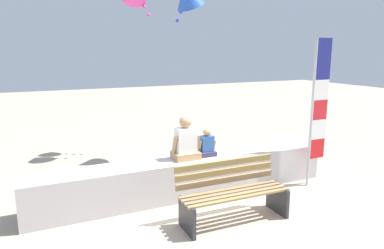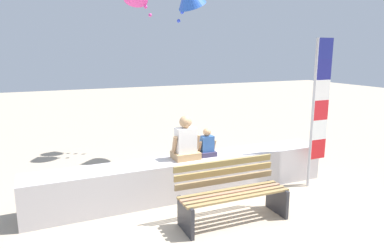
{
  "view_description": "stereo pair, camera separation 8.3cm",
  "coord_description": "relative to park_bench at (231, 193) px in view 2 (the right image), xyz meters",
  "views": [
    {
      "loc": [
        -2.42,
        -4.53,
        2.52
      ],
      "look_at": [
        0.09,
        0.88,
        1.28
      ],
      "focal_mm": 32.84,
      "sensor_mm": 36.0,
      "label": 1
    },
    {
      "loc": [
        -2.34,
        -4.56,
        2.52
      ],
      "look_at": [
        0.09,
        0.88,
        1.28
      ],
      "focal_mm": 32.84,
      "sensor_mm": 36.0,
      "label": 2
    }
  ],
  "objects": [
    {
      "name": "ground_plane",
      "position": [
        -0.22,
        0.27,
        -0.42
      ],
      "size": [
        40.0,
        40.0,
        0.0
      ],
      "primitive_type": "plane",
      "color": "tan"
    },
    {
      "name": "seawall_ledge",
      "position": [
        -0.22,
        1.15,
        -0.08
      ],
      "size": [
        5.46,
        0.64,
        0.68
      ],
      "primitive_type": "cube",
      "color": "#B8B2B3",
      "rests_on": "ground"
    },
    {
      "name": "park_bench",
      "position": [
        0.0,
        0.0,
        0.0
      ],
      "size": [
        1.69,
        0.63,
        0.88
      ],
      "color": "#967849",
      "rests_on": "ground"
    },
    {
      "name": "person_adult",
      "position": [
        -0.26,
        1.15,
        0.55
      ],
      "size": [
        0.5,
        0.37,
        0.77
      ],
      "color": "tan",
      "rests_on": "seawall_ledge"
    },
    {
      "name": "person_child",
      "position": [
        0.15,
        1.15,
        0.45
      ],
      "size": [
        0.33,
        0.24,
        0.51
      ],
      "color": "#38314F",
      "rests_on": "seawall_ledge"
    },
    {
      "name": "flag_banner",
      "position": [
        2.16,
        0.59,
        1.13
      ],
      "size": [
        0.39,
        0.05,
        2.76
      ],
      "color": "#B7B7BC",
      "rests_on": "ground"
    }
  ]
}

